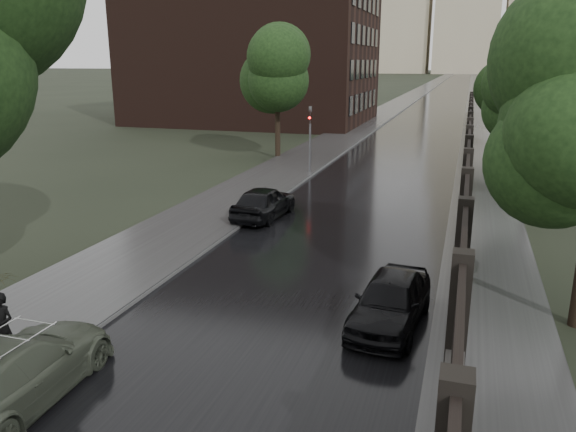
# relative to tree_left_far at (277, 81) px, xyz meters

# --- Properties ---
(road) EXTENTS (8.00, 420.00, 0.02)m
(road) POSITION_rel_tree_left_far_xyz_m (8.00, 160.00, -5.23)
(road) COLOR black
(road) RESTS_ON ground
(sidewalk_left) EXTENTS (4.00, 420.00, 0.16)m
(sidewalk_left) POSITION_rel_tree_left_far_xyz_m (2.00, 160.00, -5.16)
(sidewalk_left) COLOR #2D2D2D
(sidewalk_left) RESTS_ON ground
(verge_right) EXTENTS (3.00, 420.00, 0.08)m
(verge_right) POSITION_rel_tree_left_far_xyz_m (13.50, 160.00, -5.20)
(verge_right) COLOR #2D2D2D
(verge_right) RESTS_ON ground
(fence_right) EXTENTS (0.45, 75.72, 2.70)m
(fence_right) POSITION_rel_tree_left_far_xyz_m (12.60, 2.01, -4.23)
(fence_right) COLOR #383533
(fence_right) RESTS_ON ground
(tree_left_far) EXTENTS (4.25, 4.25, 7.39)m
(tree_left_far) POSITION_rel_tree_left_far_xyz_m (0.00, 0.00, 0.00)
(tree_left_far) COLOR black
(tree_left_far) RESTS_ON ground
(tree_right_b) EXTENTS (4.08, 4.08, 7.01)m
(tree_right_b) POSITION_rel_tree_left_far_xyz_m (15.50, -8.00, -0.29)
(tree_right_b) COLOR black
(tree_right_b) RESTS_ON ground
(tree_right_c) EXTENTS (4.08, 4.08, 7.01)m
(tree_right_c) POSITION_rel_tree_left_far_xyz_m (15.50, 10.00, -0.29)
(tree_right_c) COLOR black
(tree_right_c) RESTS_ON ground
(traffic_light) EXTENTS (0.16, 0.32, 4.00)m
(traffic_light) POSITION_rel_tree_left_far_xyz_m (3.70, -5.01, -2.84)
(traffic_light) COLOR #59595E
(traffic_light) RESTS_ON ground
(brick_building) EXTENTS (24.00, 18.00, 20.00)m
(brick_building) POSITION_rel_tree_left_far_xyz_m (-10.00, 22.00, 4.76)
(brick_building) COLOR black
(brick_building) RESTS_ON ground
(volga_sedan) EXTENTS (2.31, 4.97, 1.41)m
(volga_sedan) POSITION_rel_tree_left_far_xyz_m (4.40, -29.10, -4.54)
(volga_sedan) COLOR #454D3D
(volga_sedan) RESTS_ON ground
(hatchback_left) EXTENTS (1.89, 4.23, 1.41)m
(hatchback_left) POSITION_rel_tree_left_far_xyz_m (4.40, -14.86, -4.54)
(hatchback_left) COLOR black
(hatchback_left) RESTS_ON ground
(car_right_near) EXTENTS (1.97, 4.13, 1.36)m
(car_right_near) POSITION_rel_tree_left_far_xyz_m (10.95, -23.42, -4.56)
(car_right_near) COLOR black
(car_right_near) RESTS_ON ground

